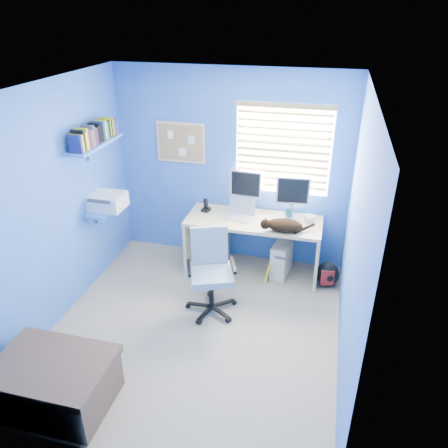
% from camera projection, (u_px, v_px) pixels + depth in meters
% --- Properties ---
extents(floor, '(3.00, 3.20, 0.00)m').
position_uv_depth(floor, '(196.00, 327.00, 4.74)').
color(floor, tan).
rests_on(floor, ground).
extents(ceiling, '(3.00, 3.20, 0.00)m').
position_uv_depth(ceiling, '(187.00, 90.00, 3.60)').
color(ceiling, white).
rests_on(ceiling, wall_back).
extents(wall_back, '(3.00, 0.01, 2.50)m').
position_uv_depth(wall_back, '(231.00, 169.00, 5.55)').
color(wall_back, blue).
rests_on(wall_back, ground).
extents(wall_front, '(3.00, 0.01, 2.50)m').
position_uv_depth(wall_front, '(116.00, 335.00, 2.78)').
color(wall_front, blue).
rests_on(wall_front, ground).
extents(wall_left, '(0.01, 3.20, 2.50)m').
position_uv_depth(wall_left, '(53.00, 208.00, 4.49)').
color(wall_left, blue).
rests_on(wall_left, ground).
extents(wall_right, '(0.01, 3.20, 2.50)m').
position_uv_depth(wall_right, '(355.00, 243.00, 3.84)').
color(wall_right, blue).
rests_on(wall_right, ground).
extents(desk, '(1.67, 0.65, 0.74)m').
position_uv_depth(desk, '(253.00, 245.00, 5.57)').
color(desk, '#CDB78A').
rests_on(desk, floor).
extents(laptop, '(0.36, 0.30, 0.22)m').
position_uv_depth(laptop, '(239.00, 210.00, 5.39)').
color(laptop, silver).
rests_on(laptop, desk).
extents(monitor_left, '(0.41, 0.15, 0.54)m').
position_uv_depth(monitor_left, '(246.00, 191.00, 5.52)').
color(monitor_left, silver).
rests_on(monitor_left, desk).
extents(monitor_right, '(0.41, 0.16, 0.54)m').
position_uv_depth(monitor_right, '(293.00, 198.00, 5.33)').
color(monitor_right, silver).
rests_on(monitor_right, desk).
extents(phone, '(0.11, 0.13, 0.17)m').
position_uv_depth(phone, '(206.00, 205.00, 5.58)').
color(phone, black).
rests_on(phone, desk).
extents(mug, '(0.10, 0.09, 0.10)m').
position_uv_depth(mug, '(289.00, 214.00, 5.43)').
color(mug, '#166569').
rests_on(mug, desk).
extents(cd_spindle, '(0.13, 0.13, 0.07)m').
position_uv_depth(cd_spindle, '(310.00, 218.00, 5.36)').
color(cd_spindle, silver).
rests_on(cd_spindle, desk).
extents(cat, '(0.46, 0.31, 0.15)m').
position_uv_depth(cat, '(284.00, 225.00, 5.09)').
color(cat, black).
rests_on(cat, desk).
extents(tower_pc, '(0.25, 0.46, 0.45)m').
position_uv_depth(tower_pc, '(282.00, 258.00, 5.58)').
color(tower_pc, beige).
rests_on(tower_pc, floor).
extents(drawer_boxes, '(0.35, 0.28, 0.41)m').
position_uv_depth(drawer_boxes, '(215.00, 248.00, 5.85)').
color(drawer_boxes, tan).
rests_on(drawer_boxes, floor).
extents(yellow_book, '(0.03, 0.17, 0.24)m').
position_uv_depth(yellow_book, '(268.00, 272.00, 5.48)').
color(yellow_book, yellow).
rests_on(yellow_book, floor).
extents(backpack, '(0.32, 0.27, 0.33)m').
position_uv_depth(backpack, '(328.00, 274.00, 5.35)').
color(backpack, black).
rests_on(backpack, floor).
extents(bed_corner, '(0.94, 0.67, 0.45)m').
position_uv_depth(bed_corner, '(55.00, 383.00, 3.75)').
color(bed_corner, brown).
rests_on(bed_corner, floor).
extents(office_chair, '(0.71, 0.71, 0.95)m').
position_uv_depth(office_chair, '(211.00, 282.00, 4.87)').
color(office_chair, black).
rests_on(office_chair, floor).
extents(window_blinds, '(1.15, 0.05, 1.10)m').
position_uv_depth(window_blinds, '(283.00, 151.00, 5.24)').
color(window_blinds, white).
rests_on(window_blinds, ground).
extents(corkboard, '(0.64, 0.02, 0.52)m').
position_uv_depth(corkboard, '(181.00, 143.00, 5.53)').
color(corkboard, '#CDB78A').
rests_on(corkboard, ground).
extents(wall_shelves, '(0.42, 0.90, 1.05)m').
position_uv_depth(wall_shelves, '(100.00, 168.00, 5.02)').
color(wall_shelves, '#3D7ED4').
rests_on(wall_shelves, ground).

